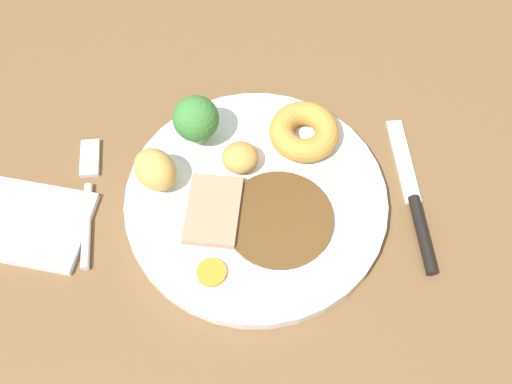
{
  "coord_description": "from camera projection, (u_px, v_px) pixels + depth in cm",
  "views": [
    {
      "loc": [
        -6.1,
        -33.42,
        59.73
      ],
      "look_at": [
        -2.96,
        -2.9,
        6.0
      ],
      "focal_mm": 43.18,
      "sensor_mm": 36.0,
      "label": 1
    }
  ],
  "objects": [
    {
      "name": "gravy_pool",
      "position": [
        279.0,
        219.0,
        0.61
      ],
      "size": [
        10.99,
        10.99,
        0.3
      ],
      "primitive_type": "cylinder",
      "color": "#563819",
      "rests_on": "dinner_plate"
    },
    {
      "name": "fork",
      "position": [
        88.0,
        197.0,
        0.64
      ],
      "size": [
        2.03,
        15.26,
        0.9
      ],
      "rotation": [
        0.0,
        0.0,
        1.56
      ],
      "color": "silver",
      "rests_on": "dining_table"
    },
    {
      "name": "roast_potato_left",
      "position": [
        240.0,
        158.0,
        0.63
      ],
      "size": [
        4.24,
        4.08,
        2.76
      ],
      "primitive_type": "ellipsoid",
      "rotation": [
        0.0,
        0.0,
        4.59
      ],
      "color": "#BC8C42",
      "rests_on": "dinner_plate"
    },
    {
      "name": "carrot_coin_front",
      "position": [
        211.0,
        272.0,
        0.58
      ],
      "size": [
        2.87,
        2.87,
        0.49
      ],
      "primitive_type": "cylinder",
      "color": "orange",
      "rests_on": "dinner_plate"
    },
    {
      "name": "dining_table",
      "position": [
        280.0,
        186.0,
        0.67
      ],
      "size": [
        120.0,
        84.0,
        3.6
      ],
      "primitive_type": "cube",
      "color": "brown",
      "rests_on": "ground"
    },
    {
      "name": "knife",
      "position": [
        415.0,
        206.0,
        0.63
      ],
      "size": [
        1.84,
        18.52,
        1.2
      ],
      "rotation": [
        0.0,
        0.0,
        1.56
      ],
      "color": "black",
      "rests_on": "dining_table"
    },
    {
      "name": "roast_potato_right",
      "position": [
        155.0,
        169.0,
        0.62
      ],
      "size": [
        6.08,
        6.16,
        4.44
      ],
      "primitive_type": "ellipsoid",
      "rotation": [
        0.0,
        0.0,
        2.29
      ],
      "color": "tan",
      "rests_on": "dinner_plate"
    },
    {
      "name": "broccoli_floret",
      "position": [
        196.0,
        119.0,
        0.63
      ],
      "size": [
        4.85,
        4.85,
        5.89
      ],
      "color": "#8CB766",
      "rests_on": "dinner_plate"
    },
    {
      "name": "yorkshire_pudding",
      "position": [
        304.0,
        132.0,
        0.65
      ],
      "size": [
        7.47,
        7.47,
        2.58
      ],
      "primitive_type": "torus",
      "color": "#C68938",
      "rests_on": "dinner_plate"
    },
    {
      "name": "meat_slice_main",
      "position": [
        213.0,
        210.0,
        0.62
      ],
      "size": [
        6.75,
        8.71,
        0.8
      ],
      "primitive_type": "cube",
      "rotation": [
        0.0,
        0.0,
        4.5
      ],
      "color": "tan",
      "rests_on": "dinner_plate"
    },
    {
      "name": "dinner_plate",
      "position": [
        256.0,
        200.0,
        0.63
      ],
      "size": [
        26.92,
        26.92,
        1.4
      ],
      "primitive_type": "cylinder",
      "color": "white",
      "rests_on": "dining_table"
    },
    {
      "name": "folded_napkin",
      "position": [
        33.0,
        224.0,
        0.62
      ],
      "size": [
        13.14,
        11.81,
        0.8
      ],
      "primitive_type": "cube",
      "rotation": [
        0.0,
        0.0,
        -0.3
      ],
      "color": "white",
      "rests_on": "dining_table"
    }
  ]
}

